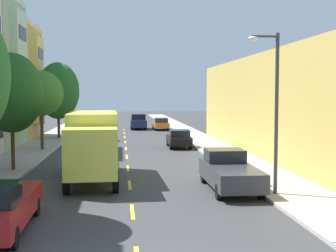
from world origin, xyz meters
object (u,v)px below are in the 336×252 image
object	(u,v)px
parked_hatchback_teal	(89,124)
parked_hatchback_black	(179,139)
street_tree_farthest	(58,91)
moving_navy_sedan	(138,121)
street_tree_third	(41,93)
parked_sedan_sky	(85,128)
parked_hatchback_orange	(161,124)
street_tree_second	(12,93)
delivery_box_truck	(93,142)
parked_pickup_charcoal	(229,171)
street_lamp	(273,101)

from	to	relation	value
parked_hatchback_teal	parked_hatchback_black	xyz separation A→B (m)	(8.65, -20.13, 0.00)
street_tree_farthest	moving_navy_sedan	xyz separation A→B (m)	(8.20, 12.39, -3.73)
street_tree_third	parked_hatchback_black	world-z (taller)	street_tree_third
street_tree_third	street_tree_farthest	size ratio (longest dim) A/B	0.82
moving_navy_sedan	parked_sedan_sky	bearing A→B (deg)	-130.11
parked_hatchback_orange	parked_hatchback_black	bearing A→B (deg)	-90.58
street_tree_second	delivery_box_truck	size ratio (longest dim) A/B	0.82
parked_hatchback_black	parked_hatchback_orange	bearing A→B (deg)	89.42
parked_pickup_charcoal	parked_hatchback_orange	world-z (taller)	parked_pickup_charcoal
moving_navy_sedan	parked_hatchback_black	bearing A→B (deg)	-83.11
street_tree_farthest	parked_sedan_sky	bearing A→B (deg)	67.73
street_lamp	parked_pickup_charcoal	size ratio (longest dim) A/B	1.27
street_tree_third	street_lamp	world-z (taller)	street_lamp
parked_hatchback_orange	street_lamp	bearing A→B (deg)	-87.77
street_lamp	street_tree_third	bearing A→B (deg)	126.03
street_tree_third	moving_navy_sedan	world-z (taller)	street_tree_third
street_tree_third	street_tree_farthest	distance (m)	9.49
parked_sedan_sky	moving_navy_sedan	distance (m)	9.45
parked_hatchback_black	moving_navy_sedan	xyz separation A→B (m)	(-2.51, 20.77, 0.23)
street_tree_third	parked_hatchback_teal	distance (m)	21.66
parked_hatchback_teal	parked_sedan_sky	world-z (taller)	parked_hatchback_teal
street_tree_farthest	moving_navy_sedan	size ratio (longest dim) A/B	1.52
parked_hatchback_orange	delivery_box_truck	bearing A→B (deg)	-101.02
street_tree_second	street_tree_farthest	world-z (taller)	street_tree_farthest
parked_sedan_sky	parked_hatchback_orange	world-z (taller)	parked_hatchback_orange
street_tree_second	moving_navy_sedan	xyz separation A→B (m)	(8.20, 31.37, -3.43)
parked_sedan_sky	parked_hatchback_black	size ratio (longest dim) A/B	1.12
street_tree_second	parked_pickup_charcoal	bearing A→B (deg)	-28.17
street_tree_third	parked_sedan_sky	size ratio (longest dim) A/B	1.33
parked_hatchback_teal	parked_sedan_sky	bearing A→B (deg)	-89.55
parked_hatchback_black	street_tree_third	bearing A→B (deg)	-174.09
delivery_box_truck	parked_pickup_charcoal	bearing A→B (deg)	-25.67
delivery_box_truck	parked_hatchback_teal	xyz separation A→B (m)	(-2.53, 33.54, -1.17)
street_tree_third	street_lamp	size ratio (longest dim) A/B	0.89
parked_hatchback_teal	moving_navy_sedan	xyz separation A→B (m)	(6.14, 0.64, 0.23)
street_tree_farthest	parked_hatchback_teal	xyz separation A→B (m)	(2.06, 11.75, -3.96)
parked_hatchback_orange	moving_navy_sedan	xyz separation A→B (m)	(-2.70, 1.77, 0.23)
street_tree_third	street_tree_second	bearing A→B (deg)	-90.00
parked_hatchback_black	parked_hatchback_orange	distance (m)	19.00
street_tree_third	parked_pickup_charcoal	size ratio (longest dim) A/B	1.13
delivery_box_truck	parked_hatchback_orange	size ratio (longest dim) A/B	1.97
parked_pickup_charcoal	moving_navy_sedan	world-z (taller)	moving_navy_sedan
street_tree_second	street_tree_farthest	distance (m)	18.98
street_tree_farthest	parked_hatchback_black	world-z (taller)	street_tree_farthest
street_tree_second	parked_hatchback_teal	size ratio (longest dim) A/B	1.61
parked_hatchback_teal	parked_hatchback_orange	world-z (taller)	same
parked_hatchback_teal	parked_hatchback_orange	xyz separation A→B (m)	(8.84, -1.14, 0.00)
parked_hatchback_teal	parked_pickup_charcoal	distance (m)	37.62
street_tree_second	delivery_box_truck	bearing A→B (deg)	-31.42
street_lamp	parked_hatchback_teal	bearing A→B (deg)	105.06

